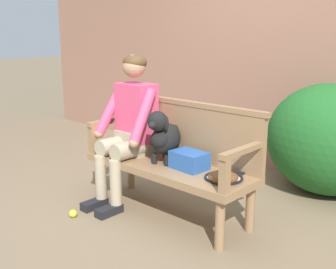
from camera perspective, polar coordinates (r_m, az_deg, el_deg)
ground_plane at (r=3.63m, az=0.00°, el=-10.62°), size 40.00×40.00×0.00m
brick_garden_fence at (r=4.78m, az=14.96°, el=9.27°), size 8.00×0.30×2.32m
hedge_bush_far_left at (r=4.19m, az=20.87°, el=-0.63°), size 1.17×1.00×1.04m
garden_bench at (r=3.49m, az=0.00°, el=-4.95°), size 1.51×0.51×0.44m
bench_backrest at (r=3.57m, az=2.47°, el=0.70°), size 1.55×0.06×0.50m
bench_armrest_left_end at (r=3.87m, az=-8.69°, el=0.82°), size 0.06×0.51×0.28m
bench_armrest_right_end at (r=2.92m, az=9.15°, el=-3.53°), size 0.06×0.51×0.28m
person_seated at (r=3.70m, az=-5.20°, el=1.45°), size 0.56×0.66×1.31m
dog_on_bench at (r=3.44m, az=-0.55°, el=-0.23°), size 0.29×0.45×0.45m
tennis_racket at (r=3.17m, az=7.92°, el=-5.72°), size 0.35×0.58×0.03m
baseball_glove at (r=3.07m, az=7.48°, el=-5.72°), size 0.28×0.26×0.09m
sports_bag at (r=3.34m, az=2.89°, el=-3.49°), size 0.29×0.22×0.14m
tennis_ball at (r=3.64m, az=-12.72°, el=-10.38°), size 0.07×0.07×0.07m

